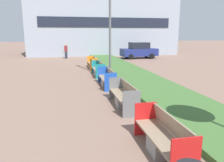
% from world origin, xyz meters
% --- Properties ---
extents(planter_grass_strip, '(2.80, 120.00, 0.18)m').
position_xyz_m(planter_grass_strip, '(3.20, 12.00, 0.09)').
color(planter_grass_strip, '#426B33').
rests_on(planter_grass_strip, ground).
extents(building_backdrop, '(19.80, 8.71, 7.69)m').
position_xyz_m(building_backdrop, '(4.00, 34.53, 3.85)').
color(building_backdrop, '#939EAD').
rests_on(building_backdrop, ground).
extents(bench_red_frame, '(0.65, 2.16, 0.94)m').
position_xyz_m(bench_red_frame, '(0.94, 6.83, 0.37)').
color(bench_red_frame, gray).
rests_on(bench_red_frame, ground).
extents(bench_grey_frame, '(0.65, 2.37, 0.94)m').
position_xyz_m(bench_grey_frame, '(0.94, 10.36, 0.38)').
color(bench_grey_frame, gray).
rests_on(bench_grey_frame, ground).
extents(bench_blue_frame, '(0.65, 2.23, 0.94)m').
position_xyz_m(bench_blue_frame, '(0.94, 13.81, 0.37)').
color(bench_blue_frame, gray).
rests_on(bench_blue_frame, ground).
extents(bench_teal_frame, '(0.65, 2.17, 0.94)m').
position_xyz_m(bench_teal_frame, '(0.94, 17.02, 0.37)').
color(bench_teal_frame, gray).
rests_on(bench_teal_frame, ground).
extents(bench_orange_frame, '(0.65, 2.14, 0.94)m').
position_xyz_m(bench_orange_frame, '(0.94, 20.23, 0.37)').
color(bench_orange_frame, gray).
rests_on(bench_orange_frame, ground).
extents(street_lamp_post, '(0.24, 0.44, 7.87)m').
position_xyz_m(street_lamp_post, '(1.55, 16.07, 4.32)').
color(street_lamp_post, '#56595B').
rests_on(street_lamp_post, ground).
extents(pedestrian_walking, '(0.53, 0.24, 1.69)m').
position_xyz_m(pedestrian_walking, '(-1.18, 28.50, 0.86)').
color(pedestrian_walking, '#232633').
rests_on(pedestrian_walking, ground).
extents(parked_car_distant, '(4.32, 2.08, 1.86)m').
position_xyz_m(parked_car_distant, '(7.17, 26.85, 0.91)').
color(parked_car_distant, navy).
rests_on(parked_car_distant, ground).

